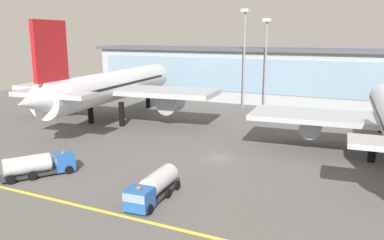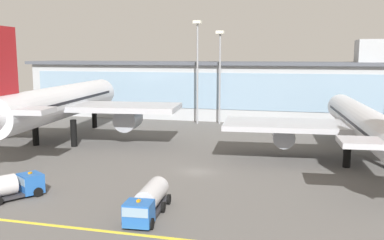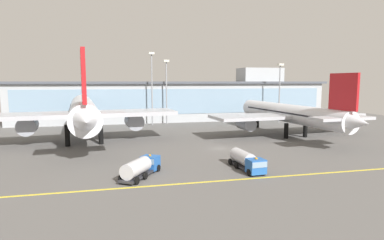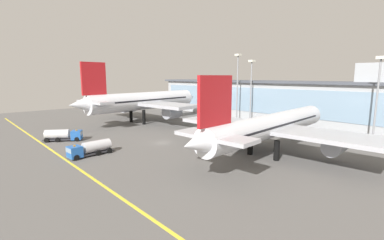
% 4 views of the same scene
% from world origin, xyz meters
% --- Properties ---
extents(ground_plane, '(180.00, 180.00, 0.00)m').
position_xyz_m(ground_plane, '(0.00, 0.00, 0.00)').
color(ground_plane, '#5B5956').
extents(taxiway_centreline_stripe, '(144.00, 0.50, 0.01)m').
position_xyz_m(taxiway_centreline_stripe, '(0.00, -22.00, 0.01)').
color(taxiway_centreline_stripe, yellow).
rests_on(taxiway_centreline_stripe, ground).
extents(terminal_building, '(115.80, 14.00, 19.62)m').
position_xyz_m(terminal_building, '(1.56, 50.78, 7.72)').
color(terminal_building, '#ADB2B7').
rests_on(terminal_building, ground).
extents(airliner_near_left, '(44.28, 52.74, 20.12)m').
position_xyz_m(airliner_near_left, '(-29.11, 13.38, 7.36)').
color(airliner_near_left, black).
rests_on(airliner_near_left, ground).
extents(airliner_near_right, '(42.65, 50.89, 16.16)m').
position_xyz_m(airliner_near_right, '(23.01, 10.90, 5.88)').
color(airliner_near_right, black).
rests_on(airliner_near_right, ground).
extents(fuel_tanker_truck, '(3.48, 9.20, 2.90)m').
position_xyz_m(fuel_tanker_truck, '(-0.95, -17.42, 1.51)').
color(fuel_tanker_truck, black).
rests_on(fuel_tanker_truck, ground).
extents(baggage_tug_near, '(6.94, 8.92, 2.90)m').
position_xyz_m(baggage_tug_near, '(-18.04, -16.97, 1.51)').
color(baggage_tug_near, black).
rests_on(baggage_tug_near, ground).
extents(apron_light_mast_centre, '(1.80, 1.80, 21.58)m').
position_xyz_m(apron_light_mast_centre, '(-4.94, 42.18, 14.32)').
color(apron_light_mast_centre, gray).
rests_on(apron_light_mast_centre, ground).
extents(apron_light_mast_east, '(1.80, 1.80, 23.85)m').
position_xyz_m(apron_light_mast_east, '(-9.97, 40.83, 15.58)').
color(apron_light_mast_east, gray).
rests_on(apron_light_mast_east, ground).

